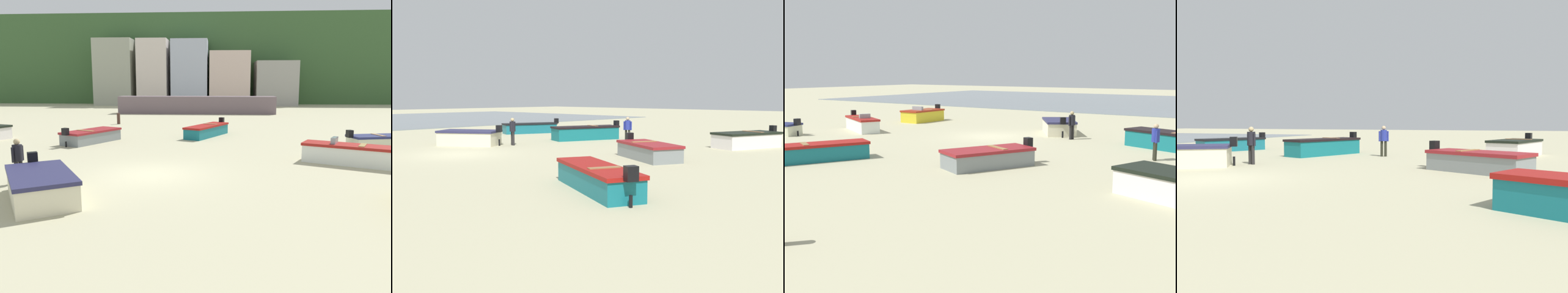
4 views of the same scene
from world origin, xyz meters
TOP-DOWN VIEW (x-y plane):
  - ground_plane at (0.00, 0.00)m, footprint 160.00×160.00m
  - boat_cream_0 at (-2.76, -3.46)m, footprint 3.35×3.85m
  - boat_grey_3 at (-5.03, 7.83)m, footprint 3.01×4.01m
  - boat_teal_4 at (-10.02, -0.92)m, footprint 4.76×2.89m
  - boat_teal_5 at (-10.95, -7.86)m, footprint 4.45×2.67m
  - boat_white_6 at (-12.76, 9.00)m, footprint 4.25×2.89m
  - beach_walker_foreground at (-10.21, 2.48)m, footprint 0.45×0.52m
  - beach_walker_distant at (-4.47, -1.57)m, footprint 0.42×0.53m

SIDE VIEW (x-z plane):
  - ground_plane at x=0.00m, z-range 0.00..0.00m
  - boat_grey_3 at x=-5.03m, z-range -0.15..0.93m
  - boat_teal_5 at x=-10.95m, z-range -0.15..0.97m
  - boat_white_6 at x=-12.76m, z-range -0.15..1.05m
  - boat_cream_0 at x=-2.76m, z-range -0.15..1.05m
  - boat_teal_4 at x=-10.02m, z-range -0.15..1.08m
  - beach_walker_foreground at x=-10.21m, z-range 0.14..1.76m
  - beach_walker_distant at x=-4.47m, z-range 0.14..1.76m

